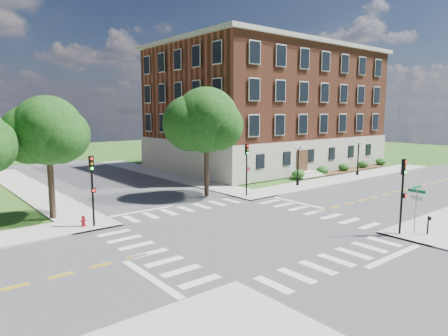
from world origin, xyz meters
TOP-DOWN VIEW (x-y plane):
  - ground at (0.00, 0.00)m, footprint 160.00×160.00m
  - road_ew at (0.00, 0.00)m, footprint 90.00×12.00m
  - road_ns at (0.00, 0.00)m, footprint 12.00×90.00m
  - sidewalk_ne at (15.38, 15.38)m, footprint 34.00×34.00m
  - crosswalk_east at (7.20, 0.00)m, footprint 2.20×10.20m
  - stop_bar_east at (8.80, 3.00)m, footprint 0.40×5.50m
  - main_building at (24.00, 21.99)m, footprint 30.60×22.40m
  - shrub_row at (27.00, 10.80)m, footprint 18.00×2.00m
  - tree_c at (-9.25, 10.76)m, footprint 4.94×4.94m
  - tree_d at (4.11, 9.89)m, footprint 5.93×5.93m
  - traffic_signal_se at (6.80, -7.15)m, footprint 0.36×0.41m
  - traffic_signal_ne at (6.94, 7.54)m, footprint 0.38×0.46m
  - traffic_signal_nw at (-7.72, 6.81)m, footprint 0.36×0.42m
  - twin_lamp_west at (14.66, 8.05)m, footprint 1.36×0.36m
  - twin_lamp_east at (25.66, 7.97)m, footprint 1.36×0.36m
  - street_sign_pole at (7.60, -7.68)m, footprint 1.10×1.10m
  - push_button_post at (8.01, -8.35)m, footprint 0.14×0.21m
  - fire_hydrant at (-8.30, 7.22)m, footprint 0.35×0.35m

SIDE VIEW (x-z plane):
  - ground at x=0.00m, z-range 0.00..0.00m
  - crosswalk_east at x=7.20m, z-range -0.01..0.01m
  - stop_bar_east at x=8.80m, z-range 0.00..0.00m
  - shrub_row at x=27.00m, z-range -0.65..0.65m
  - road_ew at x=0.00m, z-range 0.00..0.01m
  - road_ns at x=0.00m, z-range 0.00..0.01m
  - sidewalk_ne at x=15.38m, z-range 0.00..0.12m
  - fire_hydrant at x=-8.30m, z-range 0.09..0.84m
  - push_button_post at x=8.01m, z-range 0.20..1.40m
  - street_sign_pole at x=7.60m, z-range 0.76..3.86m
  - twin_lamp_west at x=14.66m, z-range 0.41..4.64m
  - twin_lamp_east at x=25.66m, z-range 0.41..4.64m
  - traffic_signal_se at x=6.80m, z-range 0.79..5.59m
  - traffic_signal_ne at x=6.94m, z-range 0.79..5.59m
  - traffic_signal_nw at x=-7.72m, z-range 0.79..5.59m
  - tree_c at x=-9.25m, z-range 2.06..10.92m
  - tree_d at x=4.11m, z-range 2.10..12.02m
  - main_building at x=24.00m, z-range 0.09..16.59m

